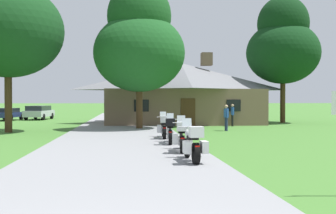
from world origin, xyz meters
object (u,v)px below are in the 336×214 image
motorcycle_yellow_farthest_in_row (164,127)px  parked_navy_sedan_far_left (8,114)px  motorcycle_silver_nearest_to_camera (193,144)px  motorcycle_orange_second_in_row (182,137)px  parked_silver_suv_far_left (39,112)px  tree_by_lodge_front (139,42)px  motorcycle_silver_third_in_row (170,131)px  bystander_blue_shirt_near_lodge (232,114)px  bystander_blue_shirt_beside_signpost (226,116)px  tree_right_of_lodge (283,44)px  tree_left_near (8,17)px

motorcycle_yellow_farthest_in_row → parked_navy_sedan_far_left: bearing=124.9°
motorcycle_silver_nearest_to_camera → motorcycle_orange_second_in_row: (0.01, 2.54, 0.00)m
motorcycle_yellow_farthest_in_row → parked_silver_suv_far_left: bearing=117.8°
motorcycle_silver_nearest_to_camera → tree_by_lodge_front: 16.31m
motorcycle_silver_third_in_row → parked_navy_sedan_far_left: (-13.34, 23.40, 0.02)m
bystander_blue_shirt_near_lodge → bystander_blue_shirt_beside_signpost: size_ratio=1.00×
motorcycle_silver_nearest_to_camera → tree_right_of_lodge: bearing=60.5°
motorcycle_silver_third_in_row → tree_right_of_lodge: bearing=60.9°
tree_right_of_lodge → motorcycle_orange_second_in_row: bearing=-120.3°
motorcycle_silver_nearest_to_camera → motorcycle_silver_third_in_row: 5.51m
motorcycle_yellow_farthest_in_row → bystander_blue_shirt_beside_signpost: bearing=52.3°
parked_navy_sedan_far_left → tree_right_of_lodge: bearing=-7.0°
bystander_blue_shirt_near_lodge → tree_right_of_lodge: tree_right_of_lodge is taller
tree_right_of_lodge → bystander_blue_shirt_beside_signpost: bearing=-128.9°
motorcycle_orange_second_in_row → motorcycle_silver_third_in_row: size_ratio=1.00×
motorcycle_silver_nearest_to_camera → tree_right_of_lodge: tree_right_of_lodge is taller
parked_silver_suv_far_left → tree_right_of_lodge: bearing=-13.5°
tree_left_near → parked_navy_sedan_far_left: 17.20m
motorcycle_orange_second_in_row → bystander_blue_shirt_near_lodge: bearing=74.9°
parked_silver_suv_far_left → parked_navy_sedan_far_left: bearing=-144.1°
bystander_blue_shirt_beside_signpost → tree_left_near: tree_left_near is taller
tree_right_of_lodge → tree_by_lodge_front: bearing=-151.4°
parked_silver_suv_far_left → tree_left_near: bearing=-78.1°
motorcycle_orange_second_in_row → bystander_blue_shirt_near_lodge: bystander_blue_shirt_near_lodge is taller
motorcycle_silver_nearest_to_camera → motorcycle_yellow_farthest_in_row: (-0.15, 8.04, 0.00)m
bystander_blue_shirt_near_lodge → tree_by_lodge_front: size_ratio=0.17×
motorcycle_yellow_farthest_in_row → tree_right_of_lodge: tree_right_of_lodge is taller
motorcycle_yellow_farthest_in_row → bystander_blue_shirt_beside_signpost: 6.99m
motorcycle_orange_second_in_row → bystander_blue_shirt_near_lodge: (5.92, 15.38, 0.32)m
motorcycle_yellow_farthest_in_row → tree_left_near: size_ratio=0.18×
bystander_blue_shirt_beside_signpost → tree_left_near: (-13.50, 0.11, 6.05)m
motorcycle_silver_third_in_row → bystander_blue_shirt_near_lodge: bystander_blue_shirt_near_lodge is taller
motorcycle_yellow_farthest_in_row → bystander_blue_shirt_near_lodge: 11.61m
tree_right_of_lodge → parked_silver_suv_far_left: size_ratio=2.30×
tree_left_near → tree_right_of_lodge: tree_left_near is taller
motorcycle_yellow_farthest_in_row → tree_by_lodge_front: tree_by_lodge_front is taller
tree_by_lodge_front → tree_left_near: bearing=-166.7°
bystander_blue_shirt_beside_signpost → parked_silver_suv_far_left: bearing=38.0°
tree_left_near → tree_right_of_lodge: 22.51m
motorcycle_yellow_farthest_in_row → tree_right_of_lodge: size_ratio=0.19×
motorcycle_orange_second_in_row → motorcycle_silver_third_in_row: (-0.11, 2.97, 0.01)m
bystander_blue_shirt_beside_signpost → parked_navy_sedan_far_left: bearing=45.3°
tree_by_lodge_front → tree_right_of_lodge: tree_right_of_lodge is taller
motorcycle_silver_third_in_row → bystander_blue_shirt_near_lodge: (6.04, 12.42, 0.31)m
motorcycle_orange_second_in_row → motorcycle_yellow_farthest_in_row: size_ratio=1.00×
motorcycle_yellow_farthest_in_row → parked_navy_sedan_far_left: motorcycle_yellow_farthest_in_row is taller
motorcycle_yellow_farthest_in_row → parked_navy_sedan_far_left: (-13.30, 20.86, 0.03)m
motorcycle_silver_nearest_to_camera → motorcycle_yellow_farthest_in_row: bearing=88.9°
tree_left_near → parked_navy_sedan_far_left: (-4.29, 15.40, -6.34)m
motorcycle_silver_nearest_to_camera → motorcycle_orange_second_in_row: 2.54m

